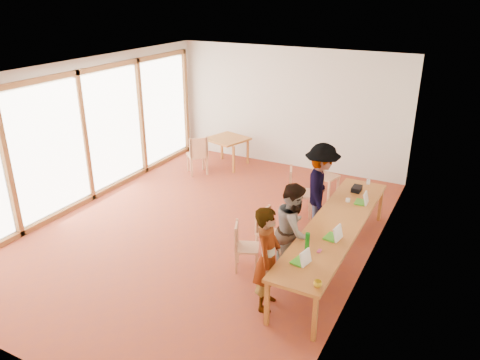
{
  "coord_description": "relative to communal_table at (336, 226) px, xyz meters",
  "views": [
    {
      "loc": [
        4.26,
        -6.75,
        4.32
      ],
      "look_at": [
        0.65,
        0.12,
        1.1
      ],
      "focal_mm": 35.0,
      "sensor_mm": 36.0,
      "label": 1
    }
  ],
  "objects": [
    {
      "name": "pink_phone",
      "position": [
        0.04,
        -0.96,
        0.05
      ],
      "size": [
        0.05,
        0.1,
        0.01
      ],
      "primitive_type": "cube",
      "color": "#C2356B",
      "rests_on": "communal_table"
    },
    {
      "name": "laptop_far",
      "position": [
        0.19,
        0.97,
        0.11
      ],
      "size": [
        0.23,
        0.26,
        0.21
      ],
      "rotation": [
        0.0,
        0.0,
        0.04
      ],
      "color": "green",
      "rests_on": "communal_table"
    },
    {
      "name": "chair_near",
      "position": [
        -1.3,
        -0.85,
        -0.2
      ],
      "size": [
        0.5,
        0.5,
        0.43
      ],
      "rotation": [
        0.0,
        0.0,
        0.41
      ],
      "color": "tan",
      "rests_on": "ground"
    },
    {
      "name": "laptop_mid",
      "position": [
        0.13,
        -0.5,
        0.11
      ],
      "size": [
        0.26,
        0.29,
        0.22
      ],
      "rotation": [
        0.0,
        0.0,
        -0.13
      ],
      "color": "green",
      "rests_on": "communal_table"
    },
    {
      "name": "condiment_cup",
      "position": [
        -0.06,
        0.91,
        0.08
      ],
      "size": [
        0.08,
        0.08,
        0.06
      ],
      "primitive_type": "cylinder",
      "color": "white",
      "rests_on": "communal_table"
    },
    {
      "name": "laptop_near",
      "position": [
        -0.07,
        -1.37,
        0.11
      ],
      "size": [
        0.26,
        0.28,
        0.21
      ],
      "rotation": [
        0.0,
        0.0,
        -0.2
      ],
      "color": "green",
      "rests_on": "communal_table"
    },
    {
      "name": "black_pouch",
      "position": [
        -0.05,
        1.45,
        0.09
      ],
      "size": [
        0.16,
        0.26,
        0.09
      ],
      "primitive_type": "cube",
      "color": "black",
      "rests_on": "communal_table"
    },
    {
      "name": "chair_empty",
      "position": [
        -1.09,
        2.6,
        -0.1
      ],
      "size": [
        0.55,
        0.55,
        0.52
      ],
      "rotation": [
        0.0,
        0.0,
        -0.22
      ],
      "color": "tan",
      "rests_on": "ground"
    },
    {
      "name": "yellow_mug",
      "position": [
        0.3,
        -1.81,
        0.09
      ],
      "size": [
        0.13,
        0.13,
        0.09
      ],
      "primitive_type": "imported",
      "rotation": [
        0.0,
        0.0,
        0.2
      ],
      "color": "gold",
      "rests_on": "communal_table"
    },
    {
      "name": "person_mid",
      "position": [
        -0.5,
        -0.61,
        0.09
      ],
      "size": [
        0.73,
        0.87,
        1.58
      ],
      "primitive_type": "imported",
      "rotation": [
        0.0,
        0.0,
        1.77
      ],
      "color": "gray",
      "rests_on": "ground"
    },
    {
      "name": "person_near",
      "position": [
        -0.52,
        -1.55,
        0.09
      ],
      "size": [
        0.49,
        0.64,
        1.58
      ],
      "primitive_type": "imported",
      "rotation": [
        0.0,
        0.0,
        1.78
      ],
      "color": "gray",
      "rests_on": "ground"
    },
    {
      "name": "communal_table",
      "position": [
        0.0,
        0.0,
        0.0
      ],
      "size": [
        0.8,
        4.0,
        0.75
      ],
      "color": "#B37427",
      "rests_on": "ground"
    },
    {
      "name": "clear_glass",
      "position": [
        0.07,
        1.89,
        0.09
      ],
      "size": [
        0.07,
        0.07,
        0.09
      ],
      "primitive_type": "cylinder",
      "color": "silver",
      "rests_on": "communal_table"
    },
    {
      "name": "chair_mid",
      "position": [
        -1.16,
        -0.19,
        -0.21
      ],
      "size": [
        0.47,
        0.47,
        0.43
      ],
      "rotation": [
        0.0,
        0.0,
        -0.28
      ],
      "color": "tan",
      "rests_on": "ground"
    },
    {
      "name": "ground",
      "position": [
        -2.5,
        0.04,
        -0.7
      ],
      "size": [
        8.0,
        8.0,
        0.0
      ],
      "primitive_type": "plane",
      "color": "maroon",
      "rests_on": "ground"
    },
    {
      "name": "wall_right",
      "position": [
        0.5,
        0.04,
        0.8
      ],
      "size": [
        0.1,
        8.0,
        3.0
      ],
      "primitive_type": "cube",
      "color": "beige",
      "rests_on": "ground"
    },
    {
      "name": "wall_back",
      "position": [
        -2.5,
        4.04,
        0.8
      ],
      "size": [
        6.0,
        0.1,
        3.0
      ],
      "primitive_type": "cube",
      "color": "beige",
      "rests_on": "ground"
    },
    {
      "name": "green_bottle",
      "position": [
        -0.13,
        -1.01,
        0.19
      ],
      "size": [
        0.07,
        0.07,
        0.28
      ],
      "primitive_type": "cylinder",
      "color": "#116812",
      "rests_on": "communal_table"
    },
    {
      "name": "ceiling",
      "position": [
        -2.5,
        0.04,
        2.32
      ],
      "size": [
        6.0,
        8.0,
        0.04
      ],
      "primitive_type": "cube",
      "color": "white",
      "rests_on": "wall_back"
    },
    {
      "name": "chair_spare",
      "position": [
        -4.17,
        2.36,
        -0.1
      ],
      "size": [
        0.64,
        0.64,
        0.52
      ],
      "rotation": [
        0.0,
        0.0,
        2.37
      ],
      "color": "tan",
      "rests_on": "ground"
    },
    {
      "name": "chair_far",
      "position": [
        -1.25,
        1.4,
        -0.09
      ],
      "size": [
        0.6,
        0.6,
        0.53
      ],
      "rotation": [
        0.0,
        0.0,
        0.36
      ],
      "color": "tan",
      "rests_on": "ground"
    },
    {
      "name": "person_far",
      "position": [
        -0.6,
        1.0,
        0.16
      ],
      "size": [
        0.94,
        1.26,
        1.73
      ],
      "primitive_type": "imported",
      "rotation": [
        0.0,
        0.0,
        1.87
      ],
      "color": "gray",
      "rests_on": "ground"
    },
    {
      "name": "window_wall",
      "position": [
        -5.46,
        0.04,
        0.8
      ],
      "size": [
        0.1,
        8.0,
        3.0
      ],
      "primitive_type": "cube",
      "color": "white",
      "rests_on": "ground"
    },
    {
      "name": "side_table",
      "position": [
        -3.84,
        3.24,
        -0.03
      ],
      "size": [
        0.9,
        0.9,
        0.75
      ],
      "rotation": [
        0.0,
        0.0,
        -0.28
      ],
      "color": "#B37427",
      "rests_on": "ground"
    },
    {
      "name": "wall_front",
      "position": [
        -2.5,
        -3.96,
        0.8
      ],
      "size": [
        6.0,
        0.1,
        3.0
      ],
      "primitive_type": "cube",
      "color": "beige",
      "rests_on": "ground"
    }
  ]
}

